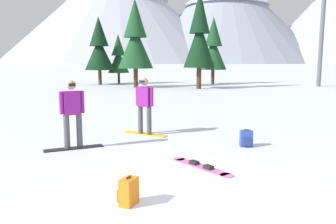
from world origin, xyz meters
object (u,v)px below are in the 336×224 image
Objects in this scene: pine_tree_short at (118,57)px; pine_tree_young at (99,48)px; snowboarder_midground at (72,113)px; pine_tree_tall at (213,48)px; ski_lift_tower at (323,19)px; pine_tree_twin at (199,36)px; backpack_blue at (246,139)px; backpack_orange at (128,192)px; pine_tree_broad at (135,39)px; loose_snowboard_far_spare at (201,166)px; snowboarder_background at (145,105)px.

pine_tree_short is 2.30m from pine_tree_young.
pine_tree_short reaches higher than snowboarder_midground.
ski_lift_tower reaches higher than pine_tree_tall.
pine_tree_young is (-9.61, 2.50, -0.77)m from pine_tree_twin.
snowboarder_midground is 4.63m from backpack_blue.
pine_tree_twin is at bearing 87.90° from snowboarder_midground.
pine_tree_short is (-10.28, 26.71, 2.38)m from backpack_orange.
pine_tree_tall reaches higher than pine_tree_short.
pine_tree_broad reaches higher than pine_tree_young.
backpack_orange is at bearing -72.32° from pine_tree_broad.
backpack_orange is at bearing -49.69° from snowboarder_midground.
pine_tree_short is at bearing -178.94° from ski_lift_tower.
backpack_blue is at bearing -78.50° from pine_tree_twin.
ski_lift_tower is (8.03, 27.05, 5.48)m from backpack_orange.
loose_snowboard_far_spare is 26.10m from pine_tree_young.
snowboarder_midground is at bearing -76.67° from pine_tree_broad.
pine_tree_young reaches higher than loose_snowboard_far_spare.
pine_tree_broad is 1.17× the size of pine_tree_young.
backpack_orange is 0.05× the size of ski_lift_tower.
snowboarder_midground is 0.29× the size of pine_tree_tall.
ski_lift_tower reaches higher than backpack_orange.
snowboarder_midground is 1.17× the size of loose_snowboard_far_spare.
snowboarder_midground is at bearing 130.31° from backpack_orange.
pine_tree_short is 0.48× the size of ski_lift_tower.
pine_tree_tall is (-0.02, 22.85, 2.48)m from snowboarder_background.
pine_tree_short is 0.66× the size of pine_tree_broad.
pine_tree_broad is 8.03m from pine_tree_tall.
backpack_blue is 24.11m from pine_tree_tall.
snowboarder_background is 3.75× the size of backpack_orange.
pine_tree_broad is at bearing 116.27° from backpack_blue.
snowboarder_background is 0.28× the size of pine_tree_young.
pine_tree_short is (-9.05, 21.64, 1.66)m from snowboarder_background.
backpack_blue is at bearing 66.33° from backpack_orange.
ski_lift_tower is at bearing 74.85° from backpack_blue.
loose_snowboard_far_spare is at bearing -85.24° from pine_tree_tall.
ski_lift_tower is at bearing 74.00° from loose_snowboard_far_spare.
backpack_blue is at bearing -105.15° from ski_lift_tower.
pine_tree_broad is (-8.08, 20.36, 3.94)m from loose_snowboard_far_spare.
pine_tree_twin reaches higher than loose_snowboard_far_spare.
pine_tree_broad is at bearing -29.06° from pine_tree_young.
pine_tree_broad is 1.16× the size of pine_tree_tall.
pine_tree_tall is 9.59m from ski_lift_tower.
pine_tree_young is (-4.28, 2.38, -0.56)m from pine_tree_broad.
pine_tree_young is (-10.23, 19.84, 2.46)m from snowboarder_background.
ski_lift_tower is at bearing 16.52° from pine_tree_broad.
pine_tree_tall reaches higher than pine_tree_young.
snowboarder_midground is 0.29× the size of pine_tree_young.
backpack_orange is at bearing -113.67° from backpack_blue.
snowboarder_midground reaches higher than backpack_blue.
pine_tree_twin is (-1.85, 22.42, 3.96)m from backpack_orange.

